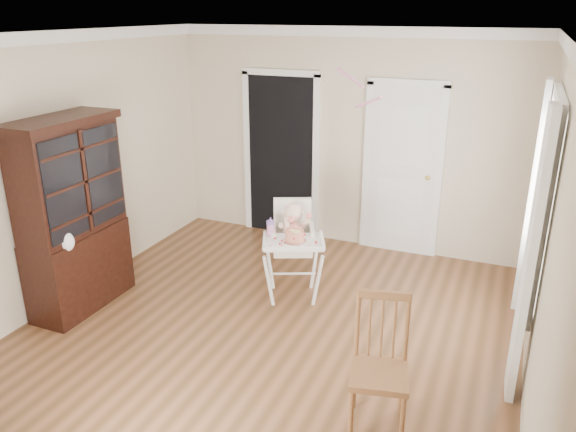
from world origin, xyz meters
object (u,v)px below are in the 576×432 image
at_px(dining_chair, 379,369).
at_px(high_chair, 293,239).
at_px(cake, 295,236).
at_px(sippy_cup, 271,228).
at_px(china_cabinet, 73,216).

bearing_deg(dining_chair, high_chair, 117.50).
bearing_deg(high_chair, cake, -86.89).
relative_size(sippy_cup, dining_chair, 0.20).
bearing_deg(sippy_cup, china_cabinet, -155.26).
distance_m(high_chair, china_cabinet, 2.19).
xyz_separation_m(high_chair, dining_chair, (1.31, -1.56, -0.19)).
xyz_separation_m(high_chair, china_cabinet, (-1.93, -0.99, 0.32)).
relative_size(high_chair, china_cabinet, 0.55).
height_order(high_chair, dining_chair, high_chair).
height_order(cake, dining_chair, dining_chair).
relative_size(sippy_cup, china_cabinet, 0.10).
bearing_deg(cake, china_cabinet, -159.41).
xyz_separation_m(cake, dining_chair, (1.20, -1.34, -0.32)).
distance_m(china_cabinet, dining_chair, 3.33).
xyz_separation_m(sippy_cup, china_cabinet, (-1.76, -0.81, 0.15)).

